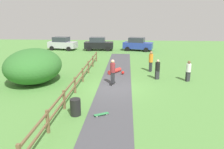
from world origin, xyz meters
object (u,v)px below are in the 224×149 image
skateboard_loose (101,114)px  skater_fallen (115,71)px  bystander_black (158,69)px  parked_car_silver (62,43)px  trash_bin (75,107)px  bystander_white (188,70)px  parked_car_blue (138,44)px  bush_large (34,66)px  parked_car_black (99,44)px  skater_riding (113,71)px  bystander_orange (151,60)px

skateboard_loose → skater_fallen: bearing=88.3°
bystander_black → parked_car_silver: size_ratio=0.37×
trash_bin → bystander_white: (7.46, 6.55, 0.46)m
trash_bin → parked_car_blue: parked_car_blue is taller
bush_large → parked_car_silver: 16.32m
skateboard_loose → bystander_white: bearing=47.0°
parked_car_black → parked_car_blue: 5.73m
bystander_black → bystander_white: size_ratio=0.99×
bush_large → bystander_black: (9.60, 1.53, -0.42)m
trash_bin → bush_large: bearing=129.6°
trash_bin → skater_riding: size_ratio=0.48×
bystander_white → trash_bin: bearing=-138.7°
skater_riding → bystander_black: size_ratio=1.15×
skater_riding → bystander_white: size_ratio=1.14×
bush_large → parked_car_black: bush_large is taller
bush_large → skater_riding: size_ratio=2.64×
bystander_orange → parked_car_silver: size_ratio=0.43×
bystander_black → parked_car_black: bearing=114.7°
skater_riding → skater_fallen: (0.02, 3.26, -0.88)m
bystander_black → bystander_orange: bystander_orange is taller
bystander_orange → parked_car_blue: bearing=93.2°
trash_bin → parked_car_blue: 21.94m
skater_riding → parked_car_black: bearing=101.1°
bush_large → skater_fallen: 6.95m
bystander_black → parked_car_black: (-6.69, 14.58, 0.06)m
bush_large → trash_bin: bearing=-50.4°
skater_fallen → bystander_orange: bystander_orange is taller
trash_bin → skater_fallen: trash_bin is taller
trash_bin → parked_car_silver: parked_car_silver is taller
parked_car_black → parked_car_blue: size_ratio=0.95×
parked_car_silver → bystander_white: bearing=-46.0°
parked_car_blue → bystander_orange: bearing=-86.8°
bystander_orange → bystander_white: bearing=-47.8°
bystander_black → parked_car_blue: parked_car_blue is taller
bystander_white → skateboard_loose: bearing=-133.0°
bush_large → bystander_orange: 10.15m
bush_large → parked_car_silver: size_ratio=1.13×
bush_large → skateboard_loose: bush_large is taller
bush_large → parked_car_silver: (-2.55, 16.12, -0.36)m
parked_car_black → skateboard_loose: bearing=-82.2°
skater_riding → bystander_white: bearing=11.9°
parked_car_blue → parked_car_silver: size_ratio=1.01×
bush_large → skater_riding: bearing=-1.0°
skater_riding → skater_fallen: 3.38m
bystander_white → parked_car_black: (-9.03, 14.98, 0.05)m
skater_riding → parked_car_blue: (2.56, 16.23, -0.12)m
skateboard_loose → trash_bin: bearing=-179.6°
skateboard_loose → parked_car_blue: (2.80, 21.53, 0.87)m
parked_car_blue → parked_car_silver: 11.18m
skateboard_loose → parked_car_silver: size_ratio=0.18×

